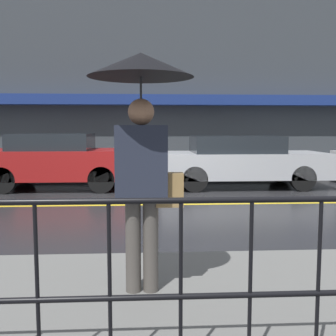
% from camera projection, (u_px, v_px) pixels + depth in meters
% --- Properties ---
extents(ground_plane, '(80.00, 80.00, 0.00)m').
position_uv_depth(ground_plane, '(175.00, 205.00, 8.32)').
color(ground_plane, '#262628').
extents(sidewalk_near, '(28.00, 2.55, 0.14)m').
position_uv_depth(sidewalk_near, '(217.00, 305.00, 3.40)').
color(sidewalk_near, '#60605E').
rests_on(sidewalk_near, ground_plane).
extents(sidewalk_far, '(28.00, 2.18, 0.14)m').
position_uv_depth(sidewalk_far, '(164.00, 175.00, 13.03)').
color(sidewalk_far, '#60605E').
rests_on(sidewalk_far, ground_plane).
extents(lane_marking, '(25.20, 0.12, 0.01)m').
position_uv_depth(lane_marking, '(175.00, 204.00, 8.31)').
color(lane_marking, gold).
rests_on(lane_marking, ground_plane).
extents(building_storefront, '(28.00, 0.85, 6.51)m').
position_uv_depth(building_storefront, '(162.00, 83.00, 13.93)').
color(building_storefront, '#383D42').
rests_on(building_storefront, ground_plane).
extents(railing_foreground, '(12.00, 0.04, 1.06)m').
position_uv_depth(railing_foreground, '(251.00, 262.00, 2.31)').
color(railing_foreground, black).
rests_on(railing_foreground, sidewalk_near).
extents(pedestrian, '(0.91, 0.91, 2.10)m').
position_uv_depth(pedestrian, '(142.00, 116.00, 3.39)').
color(pedestrian, '#4C4742').
rests_on(pedestrian, sidewalk_near).
extents(car_red, '(3.90, 1.92, 1.47)m').
position_uv_depth(car_red, '(58.00, 160.00, 10.55)').
color(car_red, maroon).
rests_on(car_red, ground_plane).
extents(car_silver, '(4.52, 1.91, 1.40)m').
position_uv_depth(car_silver, '(240.00, 160.00, 10.84)').
color(car_silver, '#B2B5BA').
rests_on(car_silver, ground_plane).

